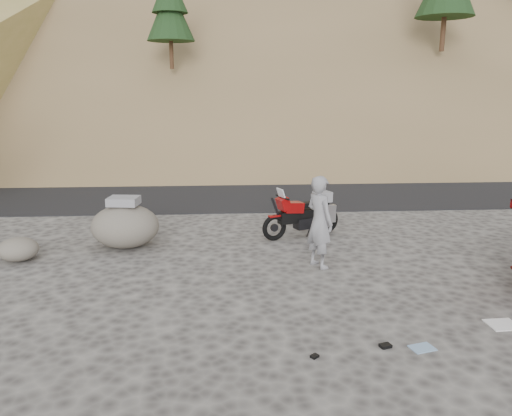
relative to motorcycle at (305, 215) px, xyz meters
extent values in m
plane|color=#3D3A38|center=(0.01, -3.23, -0.52)|extent=(140.00, 140.00, 0.00)
cube|color=black|center=(0.01, 5.77, -0.52)|extent=(120.00, 7.00, 0.05)
cube|color=brown|center=(2.01, 26.77, 7.48)|extent=(110.00, 51.90, 46.72)
cube|color=brown|center=(2.01, 26.77, 7.78)|extent=(110.00, 43.28, 36.46)
cylinder|color=#352013|center=(-3.99, 10.77, 4.38)|extent=(0.17, 0.17, 1.40)
cone|color=black|center=(-3.99, 10.77, 5.92)|extent=(2.00, 2.00, 2.25)
cylinder|color=#352013|center=(8.01, 11.77, 5.43)|extent=(0.22, 0.22, 1.82)
torus|color=black|center=(-0.75, -0.31, -0.22)|extent=(0.60, 0.34, 0.60)
cylinder|color=black|center=(-0.75, -0.31, -0.22)|extent=(0.19, 0.12, 0.18)
torus|color=black|center=(0.56, 0.24, -0.22)|extent=(0.64, 0.37, 0.64)
cylinder|color=black|center=(0.56, 0.24, -0.22)|extent=(0.21, 0.15, 0.20)
cylinder|color=black|center=(-0.68, -0.29, 0.12)|extent=(0.34, 0.18, 0.74)
cylinder|color=black|center=(-0.56, -0.24, 0.47)|extent=(0.26, 0.54, 0.04)
cube|color=black|center=(-0.12, -0.05, -0.02)|extent=(1.10, 0.63, 0.27)
cube|color=black|center=(-0.03, -0.01, -0.20)|extent=(0.49, 0.41, 0.26)
cube|color=maroon|center=(-0.31, -0.13, 0.21)|extent=(0.55, 0.44, 0.28)
cube|color=maroon|center=(-0.54, -0.23, 0.32)|extent=(0.38, 0.39, 0.32)
cube|color=silver|center=(-0.60, -0.25, 0.56)|extent=(0.21, 0.29, 0.23)
cube|color=black|center=(0.09, 0.04, 0.23)|extent=(0.54, 0.38, 0.11)
cube|color=black|center=(0.41, 0.18, 0.19)|extent=(0.36, 0.28, 0.09)
cube|color=silver|center=(0.54, -0.03, 0.01)|extent=(0.38, 0.24, 0.41)
cube|color=silver|center=(0.36, 0.41, 0.01)|extent=(0.38, 0.24, 0.41)
cube|color=gray|center=(0.43, 0.18, 0.38)|extent=(0.47, 0.44, 0.24)
cube|color=maroon|center=(-0.75, -0.31, 0.06)|extent=(0.30, 0.21, 0.04)
cylinder|color=black|center=(0.07, -0.15, -0.35)|extent=(0.09, 0.18, 0.33)
cylinder|color=silver|center=(0.44, 0.05, -0.15)|extent=(0.42, 0.24, 0.12)
imported|color=gray|center=(-0.06, -2.06, -0.52)|extent=(0.69, 0.78, 1.79)
ellipsoid|color=#504C45|center=(-4.02, -0.59, -0.05)|extent=(1.78, 1.64, 0.94)
cube|color=gray|center=(-4.02, -0.59, 0.51)|extent=(0.71, 0.58, 0.18)
ellipsoid|color=#504C45|center=(-6.00, -1.35, -0.28)|extent=(1.00, 0.96, 0.48)
cube|color=white|center=(2.16, -4.71, -0.51)|extent=(0.44, 0.40, 0.01)
cube|color=black|center=(0.25, -5.23, -0.50)|extent=(0.17, 0.15, 0.04)
cube|color=black|center=(-0.74, -5.43, -0.50)|extent=(0.13, 0.12, 0.03)
cube|color=#7E9FC3|center=(0.73, -5.29, -0.51)|extent=(0.37, 0.31, 0.01)
camera|label=1|loc=(-1.86, -11.15, 2.83)|focal=35.00mm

